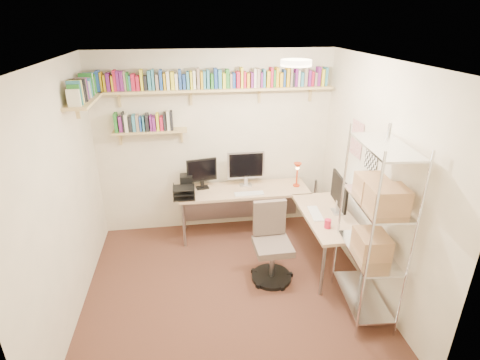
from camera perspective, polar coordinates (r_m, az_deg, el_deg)
name	(u,v)px	position (r m, az deg, el deg)	size (l,w,h in m)	color
ground	(229,288)	(4.48, -1.67, -16.15)	(3.20, 3.20, 0.00)	#4A291F
room_shell	(228,163)	(3.69, -1.88, 2.67)	(3.24, 3.04, 2.52)	#F1E5C4
wall_shelves	(179,91)	(4.79, -9.26, 13.27)	(3.12, 1.09, 0.80)	tan
corner_desk	(256,196)	(4.97, 2.44, -2.48)	(2.12, 1.75, 1.19)	#D4B489
office_chair	(271,248)	(4.44, 4.80, -10.27)	(0.49, 0.50, 0.94)	black
wire_rack	(375,219)	(3.81, 19.93, -5.59)	(0.48, 0.86, 1.92)	silver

